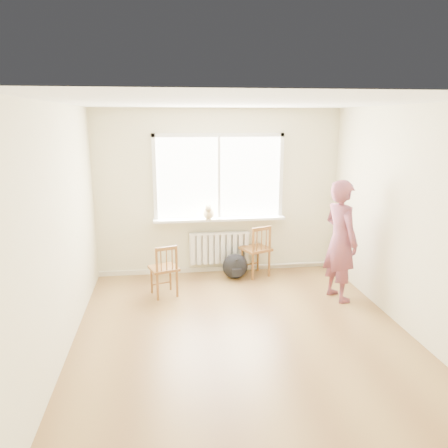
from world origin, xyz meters
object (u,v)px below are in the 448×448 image
object	(u,v)px
chair_left	(165,270)
person	(340,241)
chair_right	(257,251)
backpack	(235,266)
cat	(208,213)

from	to	relation	value
chair_left	person	size ratio (longest dim) A/B	0.45
chair_right	backpack	size ratio (longest dim) A/B	2.08
chair_right	cat	bearing A→B (deg)	-33.03
chair_right	backpack	xyz separation A→B (m)	(-0.37, -0.06, -0.23)
chair_left	cat	xyz separation A→B (m)	(0.72, 0.78, 0.67)
chair_left	person	xyz separation A→B (m)	(2.46, -0.41, 0.47)
person	chair_right	bearing A→B (deg)	27.79
chair_left	backpack	world-z (taller)	chair_left
person	chair_left	bearing A→B (deg)	65.80
chair_right	backpack	distance (m)	0.44
chair_left	chair_right	world-z (taller)	chair_right
chair_left	backpack	size ratio (longest dim) A/B	1.89
chair_left	person	bearing A→B (deg)	152.50
chair_right	cat	distance (m)	1.01
chair_left	cat	bearing A→B (deg)	-150.63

